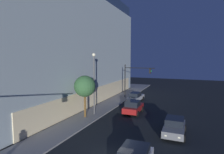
{
  "coord_description": "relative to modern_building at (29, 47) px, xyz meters",
  "views": [
    {
      "loc": [
        -11.59,
        -4.88,
        7.35
      ],
      "look_at": [
        5.09,
        2.14,
        5.58
      ],
      "focal_mm": 30.06,
      "sensor_mm": 36.0,
      "label": 1
    }
  ],
  "objects": [
    {
      "name": "street_lamp_sidewalk",
      "position": [
        -5.43,
        -16.56,
        -4.5
      ],
      "size": [
        0.44,
        0.44,
        7.92
      ],
      "color": "#4F4F4F",
      "rests_on": "sidewalk_corner"
    },
    {
      "name": "car_red",
      "position": [
        -2.76,
        -21.06,
        -8.76
      ],
      "size": [
        4.22,
        2.18,
        1.75
      ],
      "color": "maroon",
      "rests_on": "ground"
    },
    {
      "name": "car_silver",
      "position": [
        4.14,
        -19.46,
        -8.82
      ],
      "size": [
        4.85,
        2.11,
        1.59
      ],
      "color": "#B7BABF",
      "rests_on": "ground"
    },
    {
      "name": "sidewalk_tree",
      "position": [
        -7.06,
        -16.15,
        -5.65
      ],
      "size": [
        2.63,
        2.63,
        5.17
      ],
      "color": "brown",
      "rests_on": "sidewalk_corner"
    },
    {
      "name": "car_grey",
      "position": [
        -8.17,
        -26.78,
        -8.81
      ],
      "size": [
        4.22,
        2.1,
        1.6
      ],
      "color": "slate",
      "rests_on": "ground"
    },
    {
      "name": "traffic_light_far_corner",
      "position": [
        6.21,
        -18.6,
        -5.37
      ],
      "size": [
        0.32,
        5.57,
        6.13
      ],
      "color": "black",
      "rests_on": "sidewalk_corner"
    },
    {
      "name": "modern_building",
      "position": [
        0.0,
        0.0,
        0.0
      ],
      "size": [
        35.63,
        29.14,
        19.38
      ],
      "color": "#4C4C51",
      "rests_on": "ground"
    }
  ]
}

